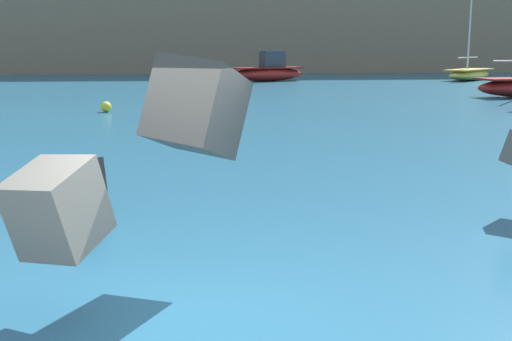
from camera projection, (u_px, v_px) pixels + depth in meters
name	position (u px, v px, depth m)	size (l,w,h in m)	color
ground_plane	(183.00, 312.00, 6.80)	(400.00, 400.00, 0.00)	#235B7A
breakwater_jetty	(301.00, 157.00, 8.80)	(32.09, 8.26, 2.96)	gray
boat_near_left	(469.00, 74.00, 50.42)	(5.73, 5.63, 6.06)	#EAC64C
boat_mid_left	(268.00, 71.00, 49.15)	(6.12, 3.75, 2.28)	maroon
mooring_buoy_inner	(504.00, 91.00, 36.15)	(0.44, 0.44, 0.44)	silver
mooring_buoy_middle	(106.00, 107.00, 26.76)	(0.44, 0.44, 0.44)	yellow
headland_bluff	(271.00, 0.00, 75.80)	(99.19, 32.29, 15.68)	#847056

